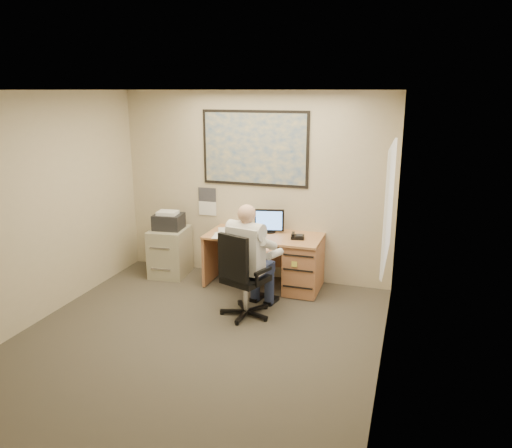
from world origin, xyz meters
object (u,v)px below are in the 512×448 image
(person, at_px, (247,261))
(office_chair, at_px, (246,292))
(filing_cabinet, at_px, (170,247))
(desk, at_px, (287,258))

(person, bearing_deg, office_chair, -65.24)
(person, bearing_deg, filing_cabinet, 160.44)
(filing_cabinet, distance_m, person, 1.83)
(filing_cabinet, xyz_separation_m, office_chair, (1.56, -1.03, -0.11))
(office_chair, bearing_deg, desk, 96.49)
(person, bearing_deg, desk, 86.96)
(filing_cabinet, height_order, office_chair, office_chair)
(office_chair, bearing_deg, filing_cabinet, 166.24)
(office_chair, height_order, person, person)
(desk, height_order, office_chair, desk)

